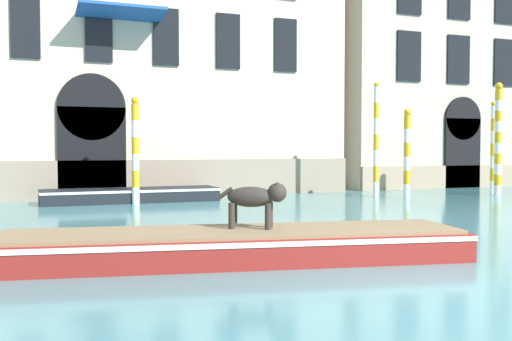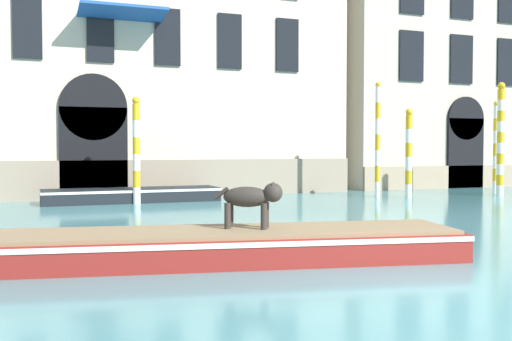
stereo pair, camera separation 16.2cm
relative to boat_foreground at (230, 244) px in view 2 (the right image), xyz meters
The scene contains 10 objects.
ground_plane 4.14m from the boat_foreground, 59.75° to the right, with size 120.00×120.00×0.00m, color teal.
palazzo_right 23.04m from the boat_foreground, 45.77° to the left, with size 10.03×6.13×14.79m.
boat_foreground is the anchor object (origin of this frame).
dog_on_deck 0.85m from the boat_foreground, ahead, with size 1.05×0.72×0.78m.
boat_moored_near_palazzo 11.13m from the boat_foreground, 88.51° to the left, with size 5.87×1.53×0.46m.
mooring_pole_0 13.49m from the boat_foreground, 42.34° to the left, with size 0.26×0.26×3.24m.
mooring_pole_1 10.46m from the boat_foreground, 88.28° to the left, with size 0.25×0.25×3.48m.
mooring_pole_2 17.35m from the boat_foreground, 33.57° to the left, with size 0.20×0.20×3.67m.
mooring_pole_3 16.26m from the boat_foreground, 31.99° to the left, with size 0.28×0.28×4.29m.
mooring_pole_4 13.34m from the boat_foreground, 47.04° to the left, with size 0.20×0.20×4.24m.
Camera 2 is at (-5.18, -5.60, 1.86)m, focal length 42.00 mm.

